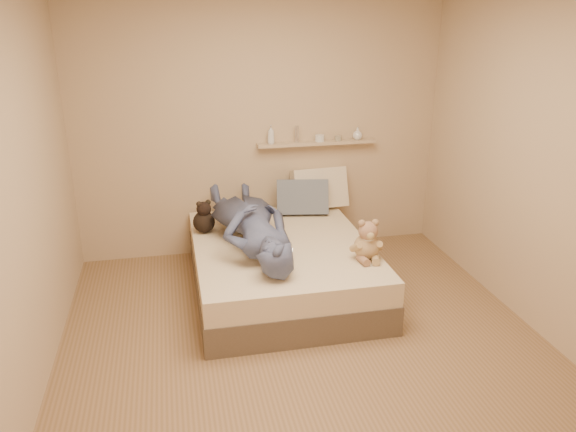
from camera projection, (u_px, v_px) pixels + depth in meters
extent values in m
plane|color=#866445|center=(306.00, 347.00, 4.16)|extent=(3.80, 3.80, 0.00)
plane|color=tan|center=(261.00, 124.00, 5.45)|extent=(3.60, 0.00, 3.60)
plane|color=tan|center=(441.00, 330.00, 1.97)|extent=(3.60, 0.00, 3.60)
plane|color=tan|center=(17.00, 197.00, 3.35)|extent=(0.00, 3.80, 3.80)
plane|color=tan|center=(549.00, 164.00, 4.06)|extent=(0.00, 3.80, 3.80)
cube|color=brown|center=(281.00, 277.00, 4.97)|extent=(1.50, 1.90, 0.25)
cube|color=beige|center=(281.00, 253.00, 4.89)|extent=(1.48, 1.88, 0.20)
cube|color=silver|center=(282.00, 253.00, 4.30)|extent=(0.18, 0.12, 0.06)
cube|color=black|center=(282.00, 251.00, 4.29)|extent=(0.10, 0.06, 0.03)
sphere|color=tan|center=(367.00, 247.00, 4.52)|extent=(0.21, 0.21, 0.21)
sphere|color=tan|center=(368.00, 231.00, 4.45)|extent=(0.16, 0.16, 0.16)
sphere|color=#977452|center=(362.00, 223.00, 4.42)|extent=(0.06, 0.06, 0.06)
sphere|color=#8D644D|center=(375.00, 223.00, 4.43)|extent=(0.06, 0.06, 0.06)
sphere|color=#A18658|center=(370.00, 236.00, 4.39)|extent=(0.06, 0.06, 0.06)
cylinder|color=tan|center=(356.00, 247.00, 4.47)|extent=(0.09, 0.15, 0.12)
cylinder|color=tan|center=(379.00, 246.00, 4.50)|extent=(0.10, 0.15, 0.12)
cylinder|color=#90684D|center=(363.00, 260.00, 4.45)|extent=(0.08, 0.15, 0.07)
cylinder|color=tan|center=(375.00, 259.00, 4.46)|extent=(0.10, 0.15, 0.07)
cylinder|color=beige|center=(368.00, 238.00, 4.47)|extent=(0.12, 0.12, 0.02)
sphere|color=black|center=(204.00, 222.00, 5.06)|extent=(0.20, 0.20, 0.20)
sphere|color=black|center=(204.00, 209.00, 5.00)|extent=(0.13, 0.13, 0.13)
sphere|color=black|center=(199.00, 204.00, 4.96)|extent=(0.05, 0.05, 0.05)
sphere|color=black|center=(208.00, 202.00, 5.01)|extent=(0.05, 0.05, 0.05)
cube|color=beige|center=(319.00, 188.00, 5.66)|extent=(0.57, 0.32, 0.43)
cube|color=slate|center=(302.00, 197.00, 5.50)|extent=(0.53, 0.32, 0.37)
imported|color=#454C6D|center=(250.00, 223.00, 4.76)|extent=(0.78, 1.70, 0.39)
cube|color=tan|center=(317.00, 143.00, 5.57)|extent=(1.20, 0.12, 0.03)
imported|color=silver|center=(271.00, 134.00, 5.44)|extent=(0.09, 0.09, 0.18)
cylinder|color=silver|center=(297.00, 134.00, 5.50)|extent=(0.04, 0.04, 0.17)
cylinder|color=silver|center=(320.00, 138.00, 5.56)|extent=(0.09, 0.09, 0.07)
cylinder|color=#A6A28E|center=(338.00, 138.00, 5.60)|extent=(0.07, 0.07, 0.05)
imported|color=silver|center=(358.00, 133.00, 5.63)|extent=(0.10, 0.10, 0.12)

